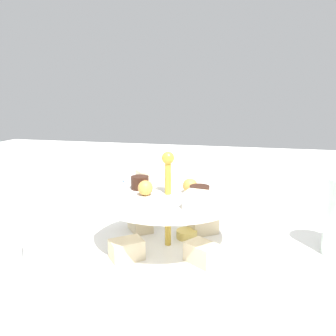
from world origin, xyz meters
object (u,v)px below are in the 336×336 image
tiered_serving_stand (168,225)px  water_glass_short_left (73,197)px  butter_knife_right (235,198)px  teacup_with_saucer (135,190)px

tiered_serving_stand → water_glass_short_left: bearing=60.8°
water_glass_short_left → butter_knife_right: size_ratio=0.39×
tiered_serving_stand → teacup_with_saucer: tiered_serving_stand is taller
tiered_serving_stand → water_glass_short_left: (0.14, 0.25, -0.01)m
tiered_serving_stand → butter_knife_right: bearing=-16.1°
water_glass_short_left → butter_knife_right: (0.18, -0.34, -0.03)m
water_glass_short_left → butter_knife_right: bearing=-61.9°
water_glass_short_left → teacup_with_saucer: (0.12, -0.10, -0.01)m
teacup_with_saucer → butter_knife_right: bearing=-75.6°
tiered_serving_stand → butter_knife_right: 0.34m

